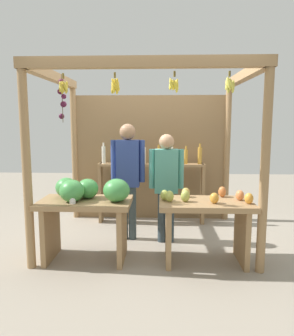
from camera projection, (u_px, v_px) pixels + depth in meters
ground_plane at (148, 238)px, 4.75m from camera, size 12.00×12.00×0.00m
market_stall at (148, 141)px, 4.99m from camera, size 2.75×2.15×2.37m
fruit_counter_left at (87, 205)px, 3.93m from camera, size 1.15×0.65×1.02m
fruit_counter_right at (205, 217)px, 3.89m from camera, size 1.10×0.64×0.89m
bottle_shelf_unit at (151, 176)px, 5.39m from camera, size 1.76×0.22×1.35m
vendor_man at (128, 171)px, 4.59m from camera, size 0.48×0.22×1.66m
vendor_woman at (166, 179)px, 4.49m from camera, size 0.48×0.21×1.52m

